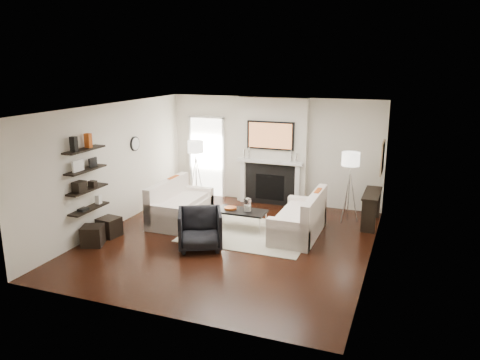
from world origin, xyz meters
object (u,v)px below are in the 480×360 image
(loveseat_right_base, at_px, (298,226))
(armchair, at_px, (200,227))
(loveseat_left_base, at_px, (181,212))
(coffee_table, at_px, (241,211))
(ottoman_near, at_px, (109,227))
(lamp_left_shade, at_px, (196,147))
(lamp_right_shade, at_px, (351,159))

(loveseat_right_base, height_order, armchair, armchair)
(loveseat_left_base, relative_size, coffee_table, 1.64)
(loveseat_right_base, distance_m, ottoman_near, 3.95)
(armchair, relative_size, lamp_left_shade, 2.13)
(loveseat_left_base, distance_m, coffee_table, 1.49)
(loveseat_left_base, distance_m, lamp_right_shade, 4.02)
(lamp_left_shade, distance_m, lamp_right_shade, 3.90)
(loveseat_left_base, bearing_deg, lamp_right_shade, 20.73)
(loveseat_left_base, height_order, lamp_left_shade, lamp_left_shade)
(loveseat_left_base, distance_m, armchair, 1.72)
(coffee_table, bearing_deg, loveseat_right_base, 3.02)
(lamp_right_shade, bearing_deg, loveseat_right_base, -122.95)
(armchair, distance_m, ottoman_near, 2.07)
(lamp_left_shade, bearing_deg, lamp_right_shade, -2.11)
(coffee_table, distance_m, armchair, 1.34)
(loveseat_right_base, relative_size, armchair, 2.12)
(lamp_right_shade, height_order, ottoman_near, lamp_right_shade)
(armchair, bearing_deg, ottoman_near, 156.27)
(lamp_left_shade, distance_m, ottoman_near, 3.21)
(armchair, bearing_deg, coffee_table, 47.38)
(coffee_table, bearing_deg, lamp_left_shade, 140.12)
(armchair, bearing_deg, loveseat_right_base, 13.18)
(loveseat_left_base, bearing_deg, armchair, -49.51)
(loveseat_right_base, xyz_separation_m, coffee_table, (-1.25, -0.07, 0.19))
(armchair, height_order, lamp_left_shade, lamp_left_shade)
(loveseat_left_base, xyz_separation_m, coffee_table, (1.48, -0.01, 0.19))
(loveseat_left_base, relative_size, ottoman_near, 4.50)
(coffee_table, relative_size, lamp_right_shade, 2.75)
(loveseat_left_base, height_order, ottoman_near, loveseat_left_base)
(coffee_table, distance_m, ottoman_near, 2.80)
(lamp_right_shade, bearing_deg, ottoman_near, -148.70)
(loveseat_right_base, height_order, ottoman_near, loveseat_right_base)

